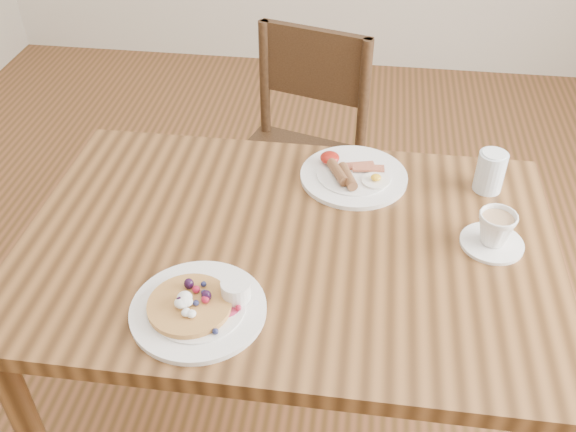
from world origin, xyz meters
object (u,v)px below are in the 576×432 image
object	(u,v)px
chair_far	(298,153)
pancake_plate	(200,306)
teacup_saucer	(495,231)
water_glass	(490,172)
breakfast_plate	(352,175)
dining_table	(288,272)

from	to	relation	value
chair_far	pancake_plate	distance (m)	1.02
chair_far	pancake_plate	world-z (taller)	chair_far
teacup_saucer	water_glass	bearing A→B (deg)	87.29
breakfast_plate	teacup_saucer	world-z (taller)	teacup_saucer
pancake_plate	chair_far	bearing A→B (deg)	85.74
chair_far	water_glass	size ratio (longest dim) A/B	8.57
chair_far	pancake_plate	xyz separation A→B (m)	(-0.07, -0.98, 0.27)
pancake_plate	breakfast_plate	distance (m)	0.56
pancake_plate	teacup_saucer	distance (m)	0.66
dining_table	chair_far	xyz separation A→B (m)	(-0.07, 0.75, -0.16)
pancake_plate	teacup_saucer	world-z (taller)	teacup_saucer
breakfast_plate	teacup_saucer	bearing A→B (deg)	-33.24
breakfast_plate	water_glass	distance (m)	0.33
water_glass	pancake_plate	bearing A→B (deg)	-140.61
chair_far	water_glass	world-z (taller)	chair_far
dining_table	teacup_saucer	xyz separation A→B (m)	(0.45, 0.05, 0.14)
chair_far	breakfast_plate	bearing A→B (deg)	128.03
pancake_plate	water_glass	world-z (taller)	water_glass
breakfast_plate	teacup_saucer	size ratio (longest dim) A/B	1.93
chair_far	pancake_plate	size ratio (longest dim) A/B	3.26
teacup_saucer	water_glass	world-z (taller)	water_glass
chair_far	breakfast_plate	size ratio (longest dim) A/B	3.26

